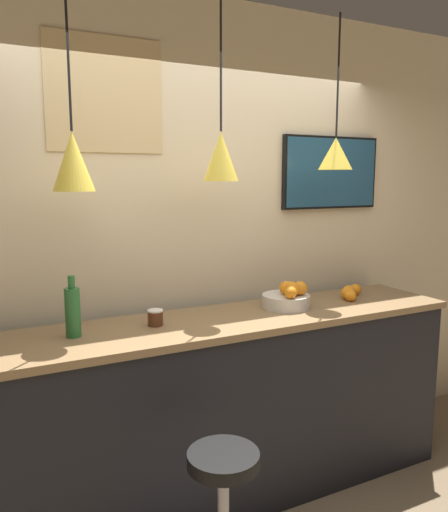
# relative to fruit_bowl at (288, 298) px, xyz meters

# --- Properties ---
(back_wall) EXTENTS (8.00, 0.06, 2.90)m
(back_wall) POSITION_rel_fruit_bowl_xyz_m (-0.44, 0.38, 0.31)
(back_wall) COLOR beige
(back_wall) RESTS_ON ground_plane
(service_counter) EXTENTS (2.85, 0.59, 1.08)m
(service_counter) POSITION_rel_fruit_bowl_xyz_m (-0.44, -0.03, -0.60)
(service_counter) COLOR black
(service_counter) RESTS_ON ground_plane
(fruit_bowl) EXTENTS (0.29, 0.29, 0.17)m
(fruit_bowl) POSITION_rel_fruit_bowl_xyz_m (0.00, 0.00, 0.00)
(fruit_bowl) COLOR beige
(fruit_bowl) RESTS_ON service_counter
(orange_pile) EXTENTS (0.22, 0.19, 0.09)m
(orange_pile) POSITION_rel_fruit_bowl_xyz_m (0.49, 0.01, -0.02)
(orange_pile) COLOR orange
(orange_pile) RESTS_ON service_counter
(juice_bottle) EXTENTS (0.07, 0.07, 0.30)m
(juice_bottle) POSITION_rel_fruit_bowl_xyz_m (-1.25, 0.01, 0.07)
(juice_bottle) COLOR #286B33
(juice_bottle) RESTS_ON service_counter
(spread_jar) EXTENTS (0.08, 0.08, 0.08)m
(spread_jar) POSITION_rel_fruit_bowl_xyz_m (-0.83, 0.01, -0.02)
(spread_jar) COLOR #562D19
(spread_jar) RESTS_ON service_counter
(pendant_lamp_left) EXTENTS (0.20, 0.20, 1.01)m
(pendant_lamp_left) POSITION_rel_fruit_bowl_xyz_m (-1.22, 0.01, 0.79)
(pendant_lamp_left) COLOR black
(pendant_lamp_middle) EXTENTS (0.19, 0.19, 0.97)m
(pendant_lamp_middle) POSITION_rel_fruit_bowl_xyz_m (-0.44, 0.01, 0.83)
(pendant_lamp_middle) COLOR black
(pendant_lamp_right) EXTENTS (0.21, 0.21, 0.90)m
(pendant_lamp_right) POSITION_rel_fruit_bowl_xyz_m (0.33, 0.01, 0.86)
(pendant_lamp_right) COLOR black
(mounted_tv) EXTENTS (0.77, 0.04, 0.49)m
(mounted_tv) POSITION_rel_fruit_bowl_xyz_m (0.55, 0.33, 0.74)
(mounted_tv) COLOR black
(wall_poster) EXTENTS (0.63, 0.01, 0.61)m
(wall_poster) POSITION_rel_fruit_bowl_xyz_m (-0.97, 0.34, 1.15)
(wall_poster) COLOR #DBBC84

